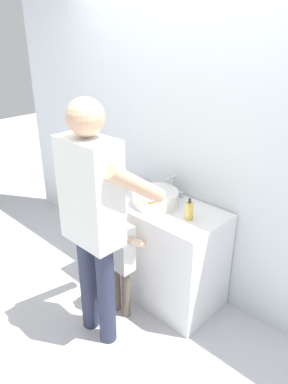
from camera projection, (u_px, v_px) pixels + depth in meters
The scene contains 9 objects.
ground_plane at pixel (132, 304), 3.03m from camera, with size 14.00×14.00×0.00m, color silver.
back_wall at pixel (185, 132), 2.87m from camera, with size 4.40×0.08×2.70m.
vanity_cabinet at pixel (156, 248), 3.05m from camera, with size 1.12×0.54×0.84m, color white.
sink_basin at pixel (156, 197), 2.84m from camera, with size 0.36×0.36×0.11m.
faucet at pixel (173, 186), 2.97m from camera, with size 0.18×0.14×0.18m.
toothbrush_cup at pixel (121, 185), 3.06m from camera, with size 0.07×0.07×0.21m.
soap_bottle at pixel (189, 211), 2.62m from camera, with size 0.06×0.06×0.17m.
child_toddler at pixel (121, 253), 2.73m from camera, with size 0.29×0.29×0.94m.
adult_parent at pixel (94, 207), 2.34m from camera, with size 0.54×0.57×1.75m.
Camera 1 is at (1.71, -1.63, 2.12)m, focal length 34.07 mm.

